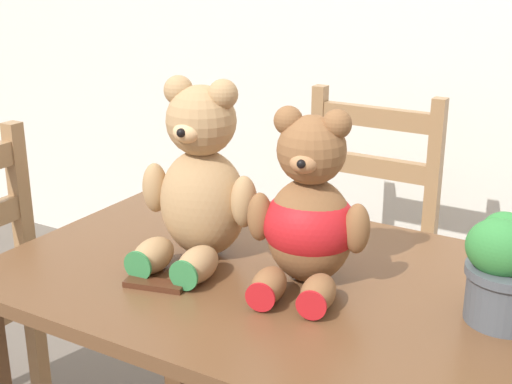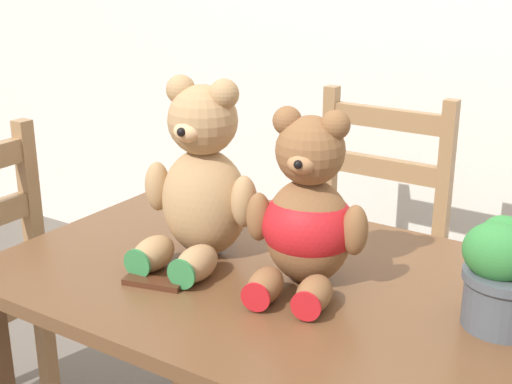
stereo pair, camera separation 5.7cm
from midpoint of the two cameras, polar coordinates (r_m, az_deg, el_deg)
dining_table at (r=1.51m, az=0.93°, el=-10.82°), size 1.15×0.75×0.74m
wooden_chair_behind at (r=2.19m, az=7.02°, el=-5.54°), size 0.42×0.40×0.97m
teddy_bear_left at (r=1.49m, az=-5.64°, el=0.71°), size 0.27×0.28×0.38m
teddy_bear_right at (r=1.37m, az=3.06°, el=-1.93°), size 0.25×0.27×0.35m
potted_plant at (r=1.31m, az=18.47°, el=-5.87°), size 0.16×0.15×0.20m
chocolate_bar at (r=1.42m, az=-9.27°, el=-7.33°), size 0.13×0.07×0.01m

